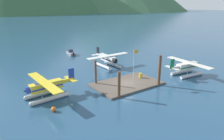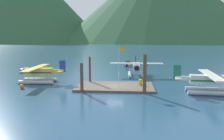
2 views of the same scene
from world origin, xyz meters
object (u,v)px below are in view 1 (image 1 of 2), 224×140
at_px(seaplane_cream_stbd_aft, 187,68).
at_px(boat_grey_open_north, 71,53).
at_px(mooring_buoy, 54,109).
at_px(seaplane_white_bow_right, 108,60).
at_px(flagpole, 134,63).
at_px(seaplane_yellow_port_fwd, 46,88).
at_px(fuel_drum, 140,75).

height_order(seaplane_cream_stbd_aft, boat_grey_open_north, seaplane_cream_stbd_aft).
bearing_deg(mooring_buoy, seaplane_cream_stbd_aft, -1.66).
height_order(mooring_buoy, seaplane_white_bow_right, seaplane_white_bow_right).
bearing_deg(seaplane_white_bow_right, seaplane_cream_stbd_aft, -55.63).
bearing_deg(flagpole, boat_grey_open_north, 88.28).
distance_m(mooring_buoy, seaplane_cream_stbd_aft, 26.97).
relative_size(seaplane_cream_stbd_aft, seaplane_white_bow_right, 1.01).
distance_m(seaplane_yellow_port_fwd, boat_grey_open_north, 28.78).
relative_size(flagpole, seaplane_yellow_port_fwd, 0.58).
relative_size(seaplane_white_bow_right, boat_grey_open_north, 2.13).
xyz_separation_m(flagpole, fuel_drum, (3.15, 1.70, -3.36)).
bearing_deg(mooring_buoy, fuel_drum, 8.86).
distance_m(seaplane_cream_stbd_aft, seaplane_white_bow_right, 16.87).
distance_m(mooring_buoy, seaplane_yellow_port_fwd, 4.84).
bearing_deg(boat_grey_open_north, mooring_buoy, -117.95).
distance_m(flagpole, seaplane_white_bow_right, 12.63).
bearing_deg(flagpole, mooring_buoy, -175.81).
bearing_deg(boat_grey_open_north, seaplane_yellow_port_fwd, -121.10).
distance_m(flagpole, fuel_drum, 4.91).
distance_m(seaplane_cream_stbd_aft, boat_grey_open_north, 32.15).
bearing_deg(seaplane_cream_stbd_aft, boat_grey_open_north, 110.80).
bearing_deg(fuel_drum, flagpole, -151.60).
xyz_separation_m(fuel_drum, seaplane_white_bow_right, (-0.42, 10.36, 0.84)).
distance_m(fuel_drum, mooring_buoy, 18.05).
bearing_deg(seaplane_yellow_port_fwd, mooring_buoy, -98.22).
bearing_deg(flagpole, fuel_drum, 28.40).
bearing_deg(fuel_drum, seaplane_cream_stbd_aft, -21.36).
bearing_deg(seaplane_white_bow_right, flagpole, -102.76).
relative_size(mooring_buoy, seaplane_yellow_port_fwd, 0.06).
relative_size(seaplane_cream_stbd_aft, boat_grey_open_north, 2.15).
xyz_separation_m(flagpole, seaplane_yellow_port_fwd, (-14.01, 3.56, -2.52)).
xyz_separation_m(flagpole, mooring_buoy, (-14.68, -1.07, -3.76)).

